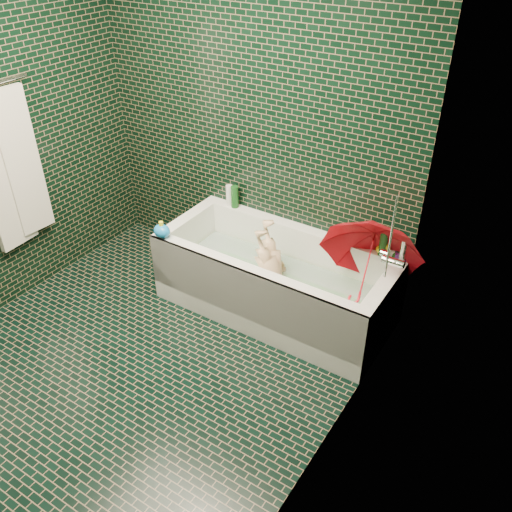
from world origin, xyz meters
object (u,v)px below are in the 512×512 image
Objects in this scene: child at (274,278)px; bath_toy at (162,231)px; bathtub at (275,286)px; umbrella at (367,266)px; rubber_duck at (383,249)px.

bath_toy reaches higher than child.
bathtub is 11.54× the size of bath_toy.
umbrella is 0.25m from rubber_duck.
rubber_duck is at bearing 37.37° from bath_toy.
umbrella is at bearing 28.50° from bath_toy.
bath_toy is at bearing -164.78° from umbrella.
bathtub is 2.60× the size of umbrella.
bath_toy is (-1.42, -0.65, 0.01)m from rubber_duck.
child is at bearing -69.12° from bathtub.
umbrella reaches higher than bath_toy.
bathtub is 0.10m from child.
bathtub is 0.76m from umbrella.
child is 0.87m from bath_toy.
bathtub is 2.05× the size of child.
rubber_duck is 1.56m from bath_toy.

